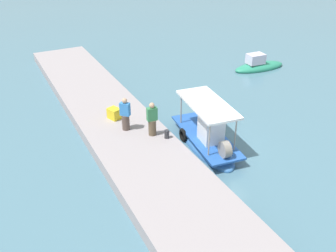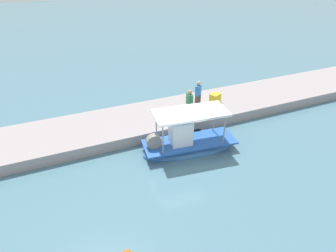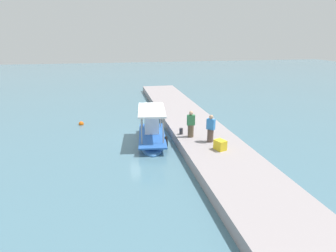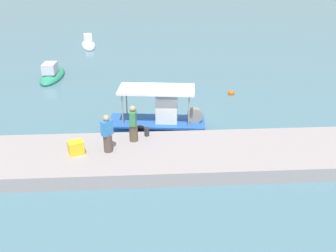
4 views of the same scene
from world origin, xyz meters
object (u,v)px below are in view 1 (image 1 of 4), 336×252
fisherman_near_bollard (125,115)px  moored_boat_near (259,66)px  main_fishing_boat (206,138)px  mooring_bollard (167,134)px  cargo_crate (114,113)px  fisherman_by_crate (152,120)px

fisherman_near_bollard → moored_boat_near: fisherman_near_bollard is taller
main_fishing_boat → moored_boat_near: size_ratio=1.26×
mooring_bollard → cargo_crate: (-3.11, -1.59, 0.08)m
mooring_bollard → moored_boat_near: moored_boat_near is taller
main_fishing_boat → moored_boat_near: main_fishing_boat is taller
moored_boat_near → main_fishing_boat: bearing=-51.6°
fisherman_near_bollard → fisherman_by_crate: (1.11, 0.97, 0.00)m
cargo_crate → main_fishing_boat: bearing=42.8°
fisherman_near_bollard → moored_boat_near: bearing=111.8°
mooring_bollard → main_fishing_boat: bearing=71.1°
cargo_crate → moored_boat_near: bearing=106.1°
fisherman_by_crate → moored_boat_near: (-6.23, 11.85, -1.20)m
fisherman_near_bollard → fisherman_by_crate: bearing=41.3°
fisherman_by_crate → moored_boat_near: bearing=117.7°
cargo_crate → moored_boat_near: cargo_crate is taller
cargo_crate → mooring_bollard: bearing=27.0°
main_fishing_boat → moored_boat_near: (-7.50, 9.46, -0.21)m
cargo_crate → fisherman_near_bollard: bearing=5.1°
main_fishing_boat → fisherman_by_crate: bearing=-117.9°
main_fishing_boat → mooring_bollard: bearing=-108.9°
main_fishing_boat → moored_boat_near: 12.07m
main_fishing_boat → fisherman_near_bollard: bearing=-125.2°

